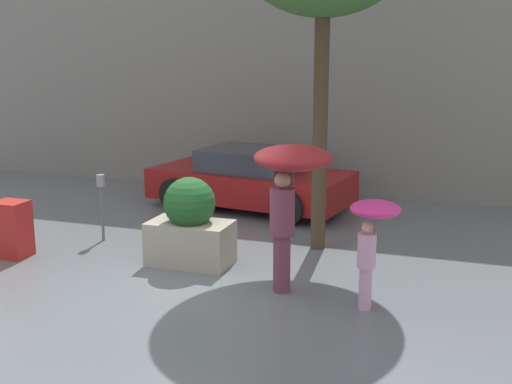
# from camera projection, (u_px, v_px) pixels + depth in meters

# --- Properties ---
(ground_plane) EXTENTS (40.00, 40.00, 0.00)m
(ground_plane) POSITION_uv_depth(u_px,v_px,m) (181.00, 286.00, 8.96)
(ground_plane) COLOR slate
(building_facade) EXTENTS (18.00, 0.30, 6.00)m
(building_facade) POSITION_uv_depth(u_px,v_px,m) (303.00, 60.00, 14.32)
(building_facade) COLOR gray
(building_facade) RESTS_ON ground
(planter_box) EXTENTS (1.26, 0.79, 1.36)m
(planter_box) POSITION_uv_depth(u_px,v_px,m) (190.00, 225.00, 9.75)
(planter_box) COLOR #9E9384
(planter_box) RESTS_ON ground
(person_adult) EXTENTS (1.04, 1.04, 2.01)m
(person_adult) POSITION_uv_depth(u_px,v_px,m) (290.00, 176.00, 8.46)
(person_adult) COLOR brown
(person_adult) RESTS_ON ground
(person_child) EXTENTS (0.63, 0.63, 1.43)m
(person_child) POSITION_uv_depth(u_px,v_px,m) (372.00, 228.00, 7.89)
(person_child) COLOR #D199B7
(person_child) RESTS_ON ground
(parked_car_near) EXTENTS (4.32, 2.52, 1.24)m
(parked_car_near) POSITION_uv_depth(u_px,v_px,m) (251.00, 180.00, 13.32)
(parked_car_near) COLOR maroon
(parked_car_near) RESTS_ON ground
(parking_meter) EXTENTS (0.14, 0.14, 1.16)m
(parking_meter) POSITION_uv_depth(u_px,v_px,m) (101.00, 193.00, 10.93)
(parking_meter) COLOR #595B60
(parking_meter) RESTS_ON ground
(newspaper_box) EXTENTS (0.50, 0.44, 0.90)m
(newspaper_box) POSITION_uv_depth(u_px,v_px,m) (12.00, 229.00, 10.15)
(newspaper_box) COLOR #B2231E
(newspaper_box) RESTS_ON ground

